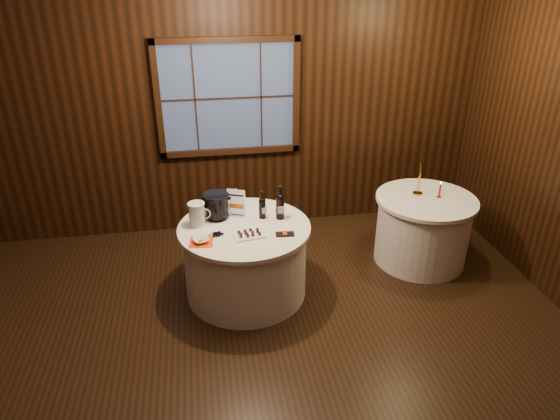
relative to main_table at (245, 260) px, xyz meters
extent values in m
plane|color=black|center=(0.00, -1.00, -0.39)|extent=(6.00, 6.00, 0.00)
cube|color=black|center=(0.00, 1.50, 1.11)|extent=(6.00, 0.02, 3.00)
cube|color=#3C527E|center=(0.00, 1.47, 1.26)|extent=(1.50, 0.01, 1.20)
cylinder|color=white|center=(0.00, 0.00, -0.02)|extent=(1.20, 1.20, 0.73)
cylinder|color=white|center=(0.00, 0.00, 0.36)|extent=(1.28, 1.28, 0.04)
cylinder|color=white|center=(2.00, 0.30, -0.02)|extent=(1.00, 1.00, 0.73)
cylinder|color=white|center=(2.00, 0.30, 0.36)|extent=(1.08, 1.08, 0.04)
cube|color=#B5B5BC|center=(-0.05, 0.23, 0.39)|extent=(0.18, 0.14, 0.02)
cube|color=#B5B5BC|center=(-0.05, 0.23, 0.54)|extent=(0.02, 0.02, 0.28)
cube|color=white|center=(-0.05, 0.22, 0.54)|extent=(0.17, 0.08, 0.26)
cylinder|color=black|center=(0.20, 0.14, 0.47)|extent=(0.07, 0.07, 0.18)
sphere|color=black|center=(0.20, 0.14, 0.57)|extent=(0.07, 0.07, 0.07)
cylinder|color=black|center=(0.20, 0.14, 0.62)|extent=(0.03, 0.03, 0.08)
cylinder|color=black|center=(0.20, 0.14, 0.66)|extent=(0.03, 0.03, 0.02)
cube|color=beige|center=(0.20, 0.11, 0.47)|extent=(0.05, 0.02, 0.06)
cylinder|color=black|center=(0.37, 0.10, 0.49)|extent=(0.08, 0.08, 0.22)
sphere|color=black|center=(0.37, 0.10, 0.60)|extent=(0.08, 0.08, 0.08)
cylinder|color=black|center=(0.37, 0.10, 0.67)|extent=(0.03, 0.03, 0.10)
cylinder|color=black|center=(0.37, 0.10, 0.72)|extent=(0.04, 0.04, 0.02)
cube|color=beige|center=(0.37, 0.06, 0.49)|extent=(0.06, 0.00, 0.08)
cylinder|color=black|center=(-0.25, 0.21, 0.40)|extent=(0.18, 0.18, 0.03)
cylinder|color=black|center=(-0.25, 0.21, 0.52)|extent=(0.24, 0.24, 0.20)
cylinder|color=black|center=(-0.25, 0.21, 0.63)|extent=(0.25, 0.25, 0.02)
cube|color=white|center=(0.03, -0.19, 0.39)|extent=(0.32, 0.24, 0.02)
cube|color=black|center=(0.36, -0.23, 0.39)|extent=(0.18, 0.10, 0.01)
cylinder|color=#362713|center=(-0.33, -0.15, 0.40)|extent=(0.07, 0.01, 0.03)
cylinder|color=silver|center=(-0.44, 0.09, 0.49)|extent=(0.15, 0.15, 0.22)
cylinder|color=silver|center=(-0.44, 0.09, 0.61)|extent=(0.16, 0.16, 0.01)
torus|color=silver|center=(-0.36, 0.09, 0.50)|extent=(0.11, 0.03, 0.11)
cube|color=#E14112|center=(-0.42, -0.24, 0.38)|extent=(0.23, 0.23, 0.00)
imported|color=white|center=(-0.42, -0.24, 0.40)|extent=(0.18, 0.18, 0.04)
cylinder|color=gold|center=(1.94, 0.41, 0.39)|extent=(0.11, 0.11, 0.02)
cylinder|color=gold|center=(1.94, 0.41, 0.57)|extent=(0.02, 0.02, 0.33)
cylinder|color=gold|center=(1.94, 0.41, 0.74)|extent=(0.05, 0.05, 0.03)
cylinder|color=gold|center=(2.13, 0.29, 0.39)|extent=(0.05, 0.05, 0.01)
cylinder|color=#A21C0C|center=(2.13, 0.29, 0.47)|extent=(0.02, 0.02, 0.15)
sphere|color=#FFB23F|center=(2.13, 0.29, 0.55)|extent=(0.02, 0.02, 0.02)
camera|label=1|loc=(-0.37, -4.21, 2.66)|focal=32.00mm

